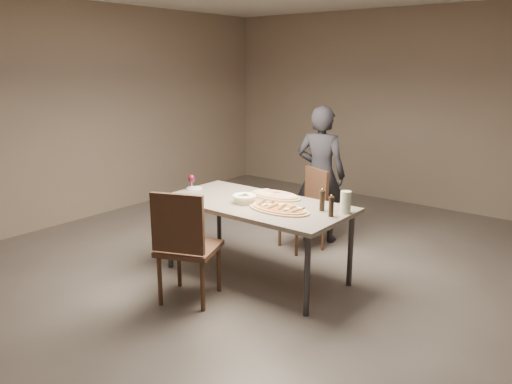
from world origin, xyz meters
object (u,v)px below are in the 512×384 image
Objects in this scene: ham_pizza at (275,195)px; pepper_mill_left at (331,206)px; carafe at (346,202)px; dining_table at (256,208)px; chair_far at (308,204)px; zucchini_pizza at (279,208)px; diner at (321,174)px; chair_near at (184,241)px; bread_basket at (244,198)px.

pepper_mill_left is at bearing -2.04° from ham_pizza.
ham_pizza is at bearing 175.55° from carafe.
dining_table is 1.01m from chair_far.
diner is (-0.40, 1.38, 0.02)m from zucchini_pizza.
chair_near is at bearing -102.86° from zucchini_pizza.
chair_near is (-0.12, -0.82, -0.13)m from dining_table.
zucchini_pizza is 1.16m from chair_far.
chair_far reaches higher than ham_pizza.
ham_pizza is 2.90× the size of carafe.
diner is (-0.90, 1.08, -0.06)m from carafe.
diner is (-0.07, 1.30, 0.09)m from dining_table.
bread_basket is at bearing 63.69° from chair_near.
diner is (-0.03, 0.31, 0.28)m from chair_far.
diner is at bearing 124.38° from pepper_mill_left.
carafe reaches higher than chair_far.
dining_table is 0.87m from carafe.
pepper_mill_left is 0.19× the size of chair_near.
chair_far reaches higher than bread_basket.
pepper_mill_left is at bearing 33.41° from zucchini_pizza.
ham_pizza is at bearing 85.51° from dining_table.
dining_table is at bearing -79.58° from ham_pizza.
zucchini_pizza is 2.71× the size of bread_basket.
chair_far is (-0.87, 0.77, -0.35)m from carafe.
bread_basket is 1.16× the size of carafe.
diner reaches higher than dining_table.
bread_basket is at bearing -131.10° from dining_table.
bread_basket is at bearing -161.78° from carafe.
pepper_mill_left is at bearing 8.48° from bread_basket.
ham_pizza is 0.80m from pepper_mill_left.
zucchini_pizza is 0.47m from ham_pizza.
dining_table is at bearing 59.03° from chair_near.
chair_near is at bearing -132.72° from carafe.
carafe is at bearing 10.47° from ham_pizza.
zucchini_pizza is at bearing 131.99° from chair_far.
bread_basket is 0.14× the size of diner.
diner reaches higher than ham_pizza.
pepper_mill_left is 0.12× the size of diner.
carafe is (0.51, 0.29, 0.08)m from zucchini_pizza.
chair_far is (-0.36, 1.07, -0.26)m from zucchini_pizza.
zucchini_pizza is at bearing -164.96° from pepper_mill_left.
pepper_mill_left is 0.98× the size of carafe.
diner reaches higher than pepper_mill_left.
diner is at bearing 110.18° from ham_pizza.
chair_near is (-0.15, -1.10, -0.20)m from ham_pizza.
chair_near reaches higher than zucchini_pizza.
pepper_mill_left is 1.28m from chair_near.
chair_far reaches higher than dining_table.
carafe is 1.44m from chair_near.
chair_near is at bearing -82.70° from ham_pizza.
zucchini_pizza is at bearing -149.90° from carafe.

